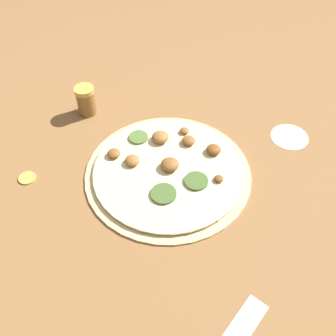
# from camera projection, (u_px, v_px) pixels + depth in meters

# --- Properties ---
(ground_plane) EXTENTS (3.00, 3.00, 0.00)m
(ground_plane) POSITION_uv_depth(u_px,v_px,m) (168.00, 174.00, 0.87)
(ground_plane) COLOR olive
(pizza) EXTENTS (0.37, 0.37, 0.03)m
(pizza) POSITION_uv_depth(u_px,v_px,m) (168.00, 170.00, 0.87)
(pizza) COLOR beige
(pizza) RESTS_ON ground_plane
(spice_jar) EXTENTS (0.05, 0.05, 0.08)m
(spice_jar) POSITION_uv_depth(u_px,v_px,m) (86.00, 100.00, 0.98)
(spice_jar) COLOR olive
(spice_jar) RESTS_ON ground_plane
(loose_cap) EXTENTS (0.04, 0.04, 0.01)m
(loose_cap) POSITION_uv_depth(u_px,v_px,m) (27.00, 177.00, 0.86)
(loose_cap) COLOR gold
(loose_cap) RESTS_ON ground_plane
(flour_patch) EXTENTS (0.09, 0.09, 0.00)m
(flour_patch) POSITION_uv_depth(u_px,v_px,m) (289.00, 137.00, 0.95)
(flour_patch) COLOR white
(flour_patch) RESTS_ON ground_plane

